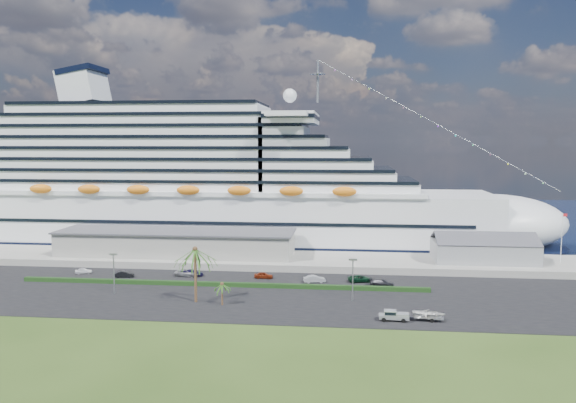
# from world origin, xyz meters

# --- Properties ---
(ground) EXTENTS (420.00, 420.00, 0.00)m
(ground) POSITION_xyz_m (0.00, 0.00, 0.00)
(ground) COLOR #2C4517
(ground) RESTS_ON ground
(asphalt_lot) EXTENTS (140.00, 38.00, 0.12)m
(asphalt_lot) POSITION_xyz_m (0.00, 11.00, 0.06)
(asphalt_lot) COLOR black
(asphalt_lot) RESTS_ON ground
(wharf) EXTENTS (240.00, 20.00, 1.80)m
(wharf) POSITION_xyz_m (0.00, 40.00, 0.90)
(wharf) COLOR gray
(wharf) RESTS_ON ground
(water) EXTENTS (420.00, 160.00, 0.02)m
(water) POSITION_xyz_m (0.00, 130.00, 0.01)
(water) COLOR black
(water) RESTS_ON ground
(cruise_ship) EXTENTS (191.00, 38.00, 54.00)m
(cruise_ship) POSITION_xyz_m (-21.53, 64.00, 16.69)
(cruise_ship) COLOR silver
(cruise_ship) RESTS_ON ground
(terminal_building) EXTENTS (61.00, 15.00, 6.30)m
(terminal_building) POSITION_xyz_m (-25.00, 40.00, 5.01)
(terminal_building) COLOR gray
(terminal_building) RESTS_ON wharf
(port_shed) EXTENTS (24.00, 12.31, 7.37)m
(port_shed) POSITION_xyz_m (52.00, 40.00, 4.40)
(port_shed) COLOR gray
(port_shed) RESTS_ON wharf
(flagpole) EXTENTS (1.08, 0.16, 12.00)m
(flagpole) POSITION_xyz_m (70.04, 40.00, 8.27)
(flagpole) COLOR silver
(flagpole) RESTS_ON wharf
(hedge) EXTENTS (88.00, 1.10, 0.90)m
(hedge) POSITION_xyz_m (-8.00, 16.00, 0.57)
(hedge) COLOR black
(hedge) RESTS_ON asphalt_lot
(lamp_post_left) EXTENTS (1.60, 0.35, 8.27)m
(lamp_post_left) POSITION_xyz_m (-28.00, 8.00, 5.34)
(lamp_post_left) COLOR gray
(lamp_post_left) RESTS_ON asphalt_lot
(lamp_post_right) EXTENTS (1.60, 0.35, 8.27)m
(lamp_post_right) POSITION_xyz_m (20.00, 8.00, 5.34)
(lamp_post_right) COLOR gray
(lamp_post_right) RESTS_ON asphalt_lot
(palm_tall) EXTENTS (8.82, 8.82, 11.13)m
(palm_tall) POSITION_xyz_m (-10.00, 4.00, 9.20)
(palm_tall) COLOR #47301E
(palm_tall) RESTS_ON ground
(palm_short) EXTENTS (3.53, 3.53, 4.56)m
(palm_short) POSITION_xyz_m (-4.50, 2.50, 3.67)
(palm_short) COLOR #47301E
(palm_short) RESTS_ON ground
(parked_car_0) EXTENTS (4.05, 2.64, 1.28)m
(parked_car_0) POSITION_xyz_m (-42.36, 23.99, 0.76)
(parked_car_0) COLOR white
(parked_car_0) RESTS_ON asphalt_lot
(parked_car_1) EXTENTS (4.46, 2.33, 1.40)m
(parked_car_1) POSITION_xyz_m (-31.46, 21.47, 0.82)
(parked_car_1) COLOR black
(parked_car_1) RESTS_ON asphalt_lot
(parked_car_2) EXTENTS (5.85, 3.12, 1.56)m
(parked_car_2) POSITION_xyz_m (-17.58, 24.03, 0.90)
(parked_car_2) COLOR gray
(parked_car_2) RESTS_ON asphalt_lot
(parked_car_3) EXTENTS (5.33, 2.64, 1.49)m
(parked_car_3) POSITION_xyz_m (-16.48, 24.25, 0.87)
(parked_car_3) COLOR #16103B
(parked_car_3) RESTS_ON asphalt_lot
(parked_car_4) EXTENTS (4.26, 1.78, 1.44)m
(parked_car_4) POSITION_xyz_m (0.20, 23.83, 0.84)
(parked_car_4) COLOR maroon
(parked_car_4) RESTS_ON asphalt_lot
(parked_car_5) EXTENTS (4.99, 2.58, 1.57)m
(parked_car_5) POSITION_xyz_m (11.84, 21.32, 0.90)
(parked_car_5) COLOR #B1B4B9
(parked_car_5) RESTS_ON asphalt_lot
(parked_car_6) EXTENTS (5.78, 3.72, 1.48)m
(parked_car_6) POSITION_xyz_m (21.76, 22.93, 0.86)
(parked_car_6) COLOR black
(parked_car_6) RESTS_ON asphalt_lot
(parked_car_7) EXTENTS (5.57, 3.71, 1.50)m
(parked_car_7) POSITION_xyz_m (26.35, 19.53, 0.87)
(parked_car_7) COLOR #222228
(parked_car_7) RESTS_ON asphalt_lot
(pickup_truck) EXTENTS (5.20, 2.12, 1.81)m
(pickup_truck) POSITION_xyz_m (26.91, -3.55, 1.11)
(pickup_truck) COLOR black
(pickup_truck) RESTS_ON asphalt_lot
(boat_trailer) EXTENTS (6.47, 4.55, 1.81)m
(boat_trailer) POSITION_xyz_m (32.94, -2.93, 1.32)
(boat_trailer) COLOR gray
(boat_trailer) RESTS_ON asphalt_lot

